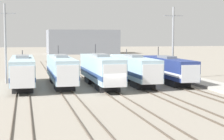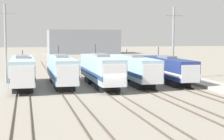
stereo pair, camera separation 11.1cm
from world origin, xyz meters
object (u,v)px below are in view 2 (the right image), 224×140
at_px(locomotive_far_left, 23,71).
at_px(locomotive_far_right, 168,69).
at_px(catenary_tower_left, 6,42).
at_px(catenary_tower_right, 173,41).
at_px(locomotive_center_left, 61,70).
at_px(locomotive_center_right, 135,69).
at_px(locomotive_center, 101,70).

bearing_deg(locomotive_far_left, locomotive_far_right, 0.92).
xyz_separation_m(locomotive_far_left, catenary_tower_left, (-2.32, 5.18, 3.75)).
relative_size(catenary_tower_left, catenary_tower_right, 1.00).
bearing_deg(locomotive_center_left, locomotive_center_right, -2.82).
xyz_separation_m(locomotive_center, locomotive_far_right, (10.21, 1.84, -0.22)).
xyz_separation_m(locomotive_far_right, catenary_tower_right, (2.73, 4.86, 3.91)).
distance_m(locomotive_center, locomotive_far_right, 10.37).
distance_m(locomotive_center_right, catenary_tower_right, 10.09).
xyz_separation_m(locomotive_center_right, catenary_tower_right, (7.84, 5.09, 3.79)).
xyz_separation_m(locomotive_far_left, locomotive_center, (10.21, -1.51, 0.06)).
relative_size(locomotive_center_left, locomotive_center, 1.03).
relative_size(locomotive_center_left, catenary_tower_right, 1.51).
height_order(locomotive_far_left, locomotive_far_right, locomotive_far_right).
bearing_deg(catenary_tower_right, locomotive_center, -152.65).
bearing_deg(locomotive_center_left, locomotive_center, -22.44).
bearing_deg(locomotive_center_left, catenary_tower_right, 14.26).
bearing_deg(locomotive_center, catenary_tower_left, 151.88).
relative_size(locomotive_center, catenary_tower_left, 1.47).
relative_size(locomotive_far_right, catenary_tower_left, 1.44).
bearing_deg(locomotive_center_right, locomotive_center, -162.55).
bearing_deg(locomotive_far_right, catenary_tower_right, 60.62).
bearing_deg(locomotive_center, locomotive_far_right, 10.20).
bearing_deg(catenary_tower_right, locomotive_far_right, -119.38).
xyz_separation_m(locomotive_center_left, catenary_tower_right, (18.04, 4.59, 3.76)).
relative_size(locomotive_far_left, locomotive_center_right, 0.99).
distance_m(locomotive_center_left, locomotive_center_right, 10.22).
bearing_deg(locomotive_far_right, catenary_tower_left, 167.94).
xyz_separation_m(locomotive_center_left, locomotive_far_right, (15.31, -0.27, -0.15)).
distance_m(locomotive_center_left, locomotive_center, 5.52).
height_order(locomotive_far_left, locomotive_center, locomotive_center).
bearing_deg(locomotive_center_right, catenary_tower_left, 163.90).
distance_m(locomotive_center_left, catenary_tower_left, 9.50).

